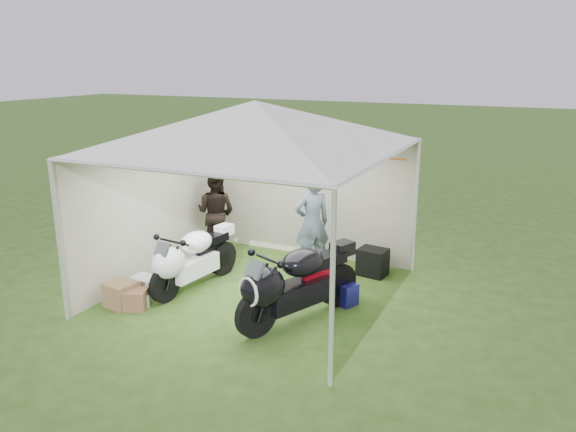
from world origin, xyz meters
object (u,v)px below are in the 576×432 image
crate_3 (132,299)px  crate_2 (137,302)px  crate_0 (145,285)px  paddock_stand (342,292)px  motorcycle_white (190,258)px  crate_1 (122,294)px  equipment_box (373,262)px  person_dark_jacket (216,212)px  canopy_tent (256,129)px  motorcycle_black (293,282)px  person_blue_jacket (312,224)px

crate_3 → crate_2: bearing=30.5°
crate_0 → crate_2: 0.55m
paddock_stand → crate_3: paddock_stand is taller
motorcycle_white → paddock_stand: (2.37, 0.54, -0.37)m
motorcycle_white → crate_1: (-0.59, -0.96, -0.35)m
crate_3 → crate_0: bearing=109.1°
motorcycle_white → crate_3: size_ratio=4.45×
paddock_stand → crate_2: size_ratio=1.67×
equipment_box → crate_1: 4.13m
person_dark_jacket → crate_1: (-0.03, -2.63, -0.62)m
paddock_stand → crate_0: 3.09m
crate_2 → crate_1: bearing=-175.9°
canopy_tent → motorcycle_black: canopy_tent is taller
crate_3 → paddock_stand: bearing=28.9°
paddock_stand → crate_3: 3.14m
motorcycle_black → crate_1: 2.66m
crate_1 → crate_2: size_ratio=1.55×
motorcycle_white → crate_0: bearing=-133.9°
person_blue_jacket → crate_0: bearing=-0.9°
person_blue_jacket → equipment_box: bearing=150.7°
canopy_tent → crate_3: 3.11m
crate_1 → motorcycle_black: bearing=12.9°
motorcycle_white → person_dark_jacket: person_dark_jacket is taller
canopy_tent → equipment_box: size_ratio=12.04×
crate_0 → equipment_box: bearing=37.2°
person_dark_jacket → crate_3: person_dark_jacket is taller
crate_0 → paddock_stand: bearing=18.7°
crate_2 → canopy_tent: bearing=44.8°
crate_0 → canopy_tent: bearing=27.8°
paddock_stand → equipment_box: (0.08, 1.30, 0.07)m
motorcycle_black → crate_2: (-2.28, -0.57, -0.50)m
paddock_stand → crate_3: (-2.75, -1.52, -0.02)m
person_dark_jacket → crate_2: size_ratio=6.02×
motorcycle_black → crate_0: size_ratio=4.92×
crate_2 → equipment_box: bearing=45.1°
person_dark_jacket → equipment_box: bearing=-179.7°
motorcycle_white → crate_2: size_ratio=7.29×
person_dark_jacket → person_blue_jacket: bearing=173.5°
person_blue_jacket → crate_2: bearing=9.0°
paddock_stand → person_dark_jacket: (-2.93, 1.13, 0.64)m
person_blue_jacket → crate_1: (-2.04, -2.50, -0.69)m
canopy_tent → crate_0: 3.02m
canopy_tent → person_blue_jacket: (0.43, 1.16, -1.70)m
canopy_tent → motorcycle_black: 2.32m
crate_1 → crate_2: (0.27, 0.02, -0.09)m
paddock_stand → equipment_box: equipment_box is taller
equipment_box → canopy_tent: bearing=-134.6°
person_dark_jacket → crate_1: person_dark_jacket is taller
crate_0 → crate_3: size_ratio=0.96×
person_blue_jacket → crate_0: size_ratio=4.18×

